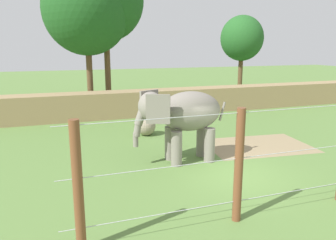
% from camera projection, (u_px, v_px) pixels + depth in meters
% --- Properties ---
extents(ground_plane, '(120.00, 120.00, 0.00)m').
position_uv_depth(ground_plane, '(236.00, 174.00, 12.55)').
color(ground_plane, '#5B7F3D').
extents(dirt_patch, '(5.32, 3.94, 0.01)m').
position_uv_depth(dirt_patch, '(258.00, 146.00, 16.13)').
color(dirt_patch, '#937F5B').
rests_on(dirt_patch, ground).
extents(embankment_wall, '(36.00, 1.80, 1.75)m').
position_uv_depth(embankment_wall, '(149.00, 102.00, 23.30)').
color(embankment_wall, '#997F56').
rests_on(embankment_wall, ground).
extents(elephant, '(4.09, 1.72, 3.03)m').
position_uv_depth(elephant, '(183.00, 115.00, 13.52)').
color(elephant, gray).
rests_on(elephant, ground).
extents(enrichment_ball, '(1.05, 1.05, 1.05)m').
position_uv_depth(enrichment_ball, '(146.00, 126.00, 17.91)').
color(enrichment_ball, gray).
rests_on(enrichment_ball, ground).
extents(cable_fence, '(12.98, 0.24, 3.20)m').
position_uv_depth(cable_fence, '(294.00, 158.00, 9.46)').
color(cable_fence, brown).
rests_on(cable_fence, ground).
extents(tree_far_left, '(6.16, 6.16, 10.56)m').
position_uv_depth(tree_far_left, '(86.00, 10.00, 23.31)').
color(tree_far_left, brown).
rests_on(tree_far_left, ground).
extents(tree_left_of_centre, '(5.67, 5.67, 11.03)m').
position_uv_depth(tree_left_of_centre, '(105.00, 1.00, 24.01)').
color(tree_left_of_centre, brown).
rests_on(tree_left_of_centre, ground).
extents(tree_behind_wall, '(4.16, 4.16, 7.72)m').
position_uv_depth(tree_behind_wall, '(242.00, 39.00, 32.02)').
color(tree_behind_wall, brown).
rests_on(tree_behind_wall, ground).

